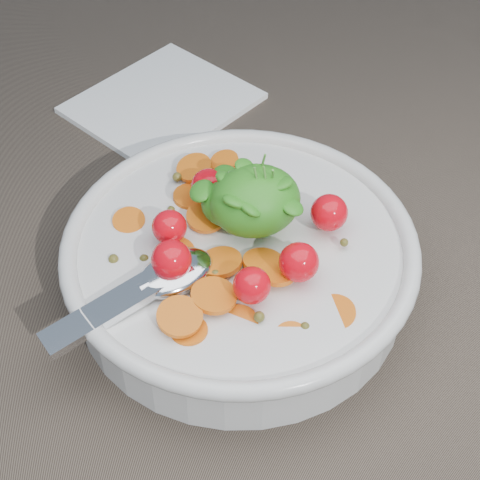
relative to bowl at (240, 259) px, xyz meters
name	(u,v)px	position (x,y,z in m)	size (l,w,h in m)	color
ground	(227,281)	(-0.01, 0.01, -0.03)	(6.00, 6.00, 0.00)	brown
bowl	(240,259)	(0.00, 0.00, 0.00)	(0.31, 0.29, 0.12)	silver
napkin	(162,103)	(0.00, 0.27, -0.03)	(0.17, 0.15, 0.01)	white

